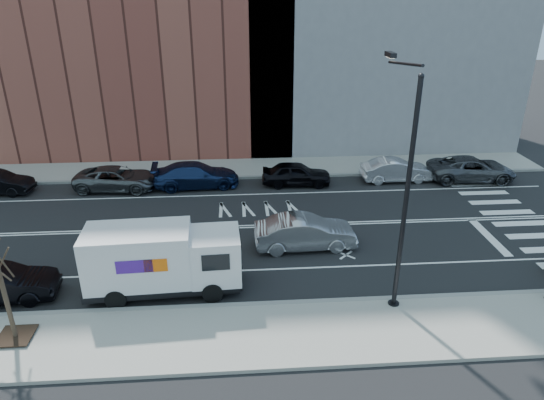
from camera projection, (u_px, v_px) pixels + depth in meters
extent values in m
plane|color=black|center=(220.00, 227.00, 25.40)|extent=(120.00, 120.00, 0.00)
cube|color=gray|center=(214.00, 337.00, 17.34)|extent=(44.00, 3.60, 0.15)
cube|color=gray|center=(223.00, 169.00, 33.40)|extent=(44.00, 3.60, 0.15)
cube|color=gray|center=(215.00, 307.00, 18.98)|extent=(44.00, 0.25, 0.17)
cube|color=gray|center=(223.00, 178.00, 31.75)|extent=(44.00, 0.25, 0.17)
cylinder|color=black|center=(406.00, 203.00, 17.30)|extent=(0.18, 0.18, 9.00)
cylinder|color=black|center=(393.00, 305.00, 19.07)|extent=(0.44, 0.44, 0.20)
sphere|color=black|center=(421.00, 76.00, 15.50)|extent=(0.20, 0.20, 0.20)
cylinder|color=black|center=(405.00, 64.00, 16.99)|extent=(0.11, 3.49, 0.48)
cube|color=black|center=(391.00, 54.00, 18.50)|extent=(0.25, 0.80, 0.18)
cube|color=#FFF2CC|center=(390.00, 57.00, 18.54)|extent=(0.18, 0.55, 0.03)
cube|color=black|center=(16.00, 336.00, 17.18)|extent=(1.20, 1.20, 0.04)
cylinder|color=#382B1E|center=(6.00, 300.00, 16.56)|extent=(0.16, 0.16, 3.20)
cylinder|color=#382B1E|center=(5.00, 265.00, 16.02)|extent=(0.06, 0.80, 1.44)
cylinder|color=#382B1E|center=(2.00, 261.00, 16.22)|extent=(0.81, 0.31, 1.19)
cube|color=black|center=(164.00, 281.00, 19.97)|extent=(6.21, 2.36, 0.30)
cube|color=silver|center=(216.00, 255.00, 19.77)|extent=(2.07, 2.21, 1.98)
cube|color=black|center=(240.00, 247.00, 19.76)|extent=(0.14, 1.83, 0.94)
cube|color=black|center=(216.00, 263.00, 18.67)|extent=(1.09, 0.09, 0.69)
cube|color=black|center=(215.00, 236.00, 20.63)|extent=(1.09, 0.09, 0.69)
cube|color=black|center=(240.00, 274.00, 20.27)|extent=(0.24, 1.98, 0.35)
cube|color=silver|center=(139.00, 256.00, 19.35)|extent=(4.24, 2.36, 2.27)
cube|color=#47198C|center=(134.00, 267.00, 18.29)|extent=(1.38, 0.08, 0.54)
cube|color=orange|center=(156.00, 266.00, 18.38)|extent=(0.89, 0.06, 0.54)
cube|color=#47198C|center=(142.00, 239.00, 20.30)|extent=(1.38, 0.08, 0.54)
cube|color=orange|center=(161.00, 238.00, 20.39)|extent=(0.89, 0.06, 0.54)
cylinder|color=black|center=(212.00, 292.00, 19.30)|extent=(0.84, 0.31, 0.83)
cylinder|color=black|center=(212.00, 266.00, 21.09)|extent=(0.84, 0.31, 0.83)
cylinder|color=black|center=(116.00, 299.00, 18.89)|extent=(0.84, 0.31, 0.83)
cylinder|color=black|center=(124.00, 272.00, 20.68)|extent=(0.84, 0.31, 0.83)
imported|color=#4D5155|center=(117.00, 179.00, 29.93)|extent=(5.27, 2.75, 1.42)
imported|color=#16254D|center=(196.00, 175.00, 30.32)|extent=(5.48, 2.56, 1.55)
imported|color=black|center=(296.00, 174.00, 30.61)|extent=(4.43, 2.00, 1.48)
imported|color=silver|center=(396.00, 170.00, 31.23)|extent=(4.51, 1.68, 1.47)
imported|color=#46484D|center=(472.00, 169.00, 31.37)|extent=(5.66, 2.94, 1.53)
imported|color=#9A9B9F|center=(305.00, 232.00, 23.17)|extent=(4.90, 1.86, 1.59)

